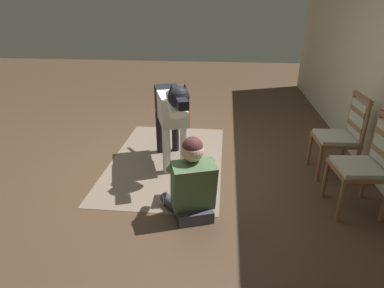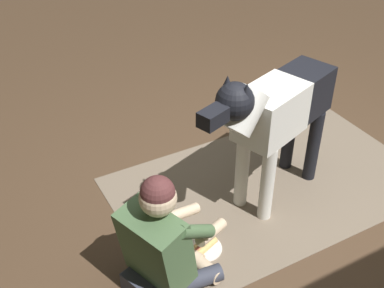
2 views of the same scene
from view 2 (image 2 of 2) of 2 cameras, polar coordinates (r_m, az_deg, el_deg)
ground_plane at (r=3.89m, az=8.66°, el=-4.95°), size 15.15×15.15×0.00m
area_rug at (r=3.91m, az=8.95°, el=-4.57°), size 2.36×1.44×0.01m
person_sitting_on_floor at (r=2.95m, az=-3.42°, el=-11.32°), size 0.71×0.60×0.83m
large_dog at (r=3.37m, az=9.58°, el=3.56°), size 1.37×0.59×1.17m
hot_dog_on_plate at (r=3.36m, az=1.36°, el=-11.66°), size 0.24×0.24×0.06m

